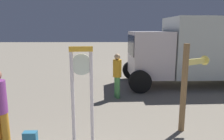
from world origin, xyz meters
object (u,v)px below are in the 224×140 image
Objects in this scene: arrow_sign at (194,75)px; person_distant at (117,73)px; standing_clock at (82,87)px; box_truck_near at (211,48)px.

person_distant is at bearing 126.12° from arrow_sign.
arrow_sign is at bearing 18.63° from standing_clock.
arrow_sign is 0.30× the size of box_truck_near.
standing_clock is 3.45m from person_distant.
box_truck_near is (5.14, 5.21, 0.31)m from standing_clock.
box_truck_near reaches higher than person_distant.
arrow_sign is at bearing -120.17° from box_truck_near.
standing_clock is 7.33m from box_truck_near.
box_truck_near reaches higher than standing_clock.
person_distant is 0.23× the size of box_truck_near.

